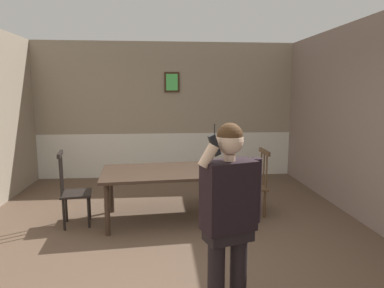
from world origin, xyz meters
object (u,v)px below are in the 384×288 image
chair_near_window (253,184)px  chair_by_doorway (73,191)px  dining_table (167,175)px  person_figure (229,211)px

chair_near_window → chair_by_doorway: bearing=94.7°
dining_table → chair_by_doorway: chair_by_doorway is taller
chair_by_doorway → person_figure: 2.83m
chair_near_window → chair_by_doorway: chair_by_doorway is taller
dining_table → person_figure: 2.34m
chair_near_window → person_figure: bearing=160.5°
dining_table → chair_by_doorway: (-1.31, -0.11, -0.17)m
person_figure → chair_by_doorway: bearing=-69.1°
dining_table → chair_near_window: 1.33m
dining_table → chair_by_doorway: bearing=-175.2°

